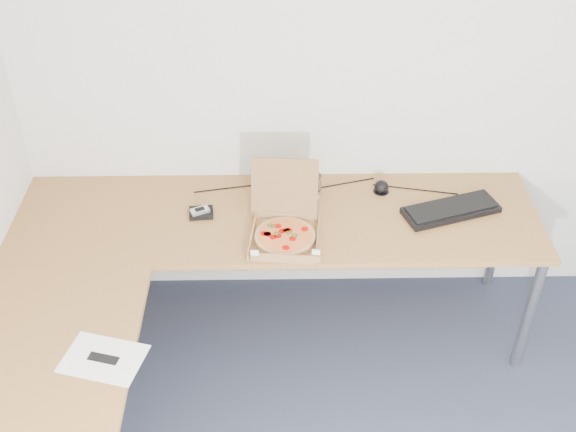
{
  "coord_description": "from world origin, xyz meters",
  "views": [
    {
      "loc": [
        -0.49,
        -1.3,
        2.8
      ],
      "look_at": [
        -0.45,
        1.28,
        0.82
      ],
      "focal_mm": 44.54,
      "sensor_mm": 36.0,
      "label": 1
    }
  ],
  "objects_px": {
    "desk": "(202,282)",
    "keyboard": "(451,210)",
    "wallet": "(201,213)",
    "pizza_box": "(285,232)",
    "drinking_glass": "(314,186)"
  },
  "relations": [
    {
      "from": "pizza_box",
      "to": "drinking_glass",
      "type": "height_order",
      "value": "pizza_box"
    },
    {
      "from": "pizza_box",
      "to": "wallet",
      "type": "relative_size",
      "value": 3.17
    },
    {
      "from": "desk",
      "to": "keyboard",
      "type": "height_order",
      "value": "keyboard"
    },
    {
      "from": "pizza_box",
      "to": "wallet",
      "type": "xyz_separation_m",
      "value": [
        -0.4,
        0.18,
        -0.03
      ]
    },
    {
      "from": "pizza_box",
      "to": "drinking_glass",
      "type": "relative_size",
      "value": 2.84
    },
    {
      "from": "desk",
      "to": "wallet",
      "type": "bearing_deg",
      "value": 94.95
    },
    {
      "from": "pizza_box",
      "to": "keyboard",
      "type": "relative_size",
      "value": 0.78
    },
    {
      "from": "wallet",
      "to": "keyboard",
      "type": "bearing_deg",
      "value": -5.4
    },
    {
      "from": "desk",
      "to": "keyboard",
      "type": "distance_m",
      "value": 1.24
    },
    {
      "from": "drinking_glass",
      "to": "desk",
      "type": "bearing_deg",
      "value": -131.04
    },
    {
      "from": "desk",
      "to": "wallet",
      "type": "height_order",
      "value": "wallet"
    },
    {
      "from": "wallet",
      "to": "pizza_box",
      "type": "bearing_deg",
      "value": -30.06
    },
    {
      "from": "pizza_box",
      "to": "desk",
      "type": "bearing_deg",
      "value": -138.54
    },
    {
      "from": "desk",
      "to": "pizza_box",
      "type": "relative_size",
      "value": 6.95
    },
    {
      "from": "drinking_glass",
      "to": "keyboard",
      "type": "bearing_deg",
      "value": -12.15
    }
  ]
}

